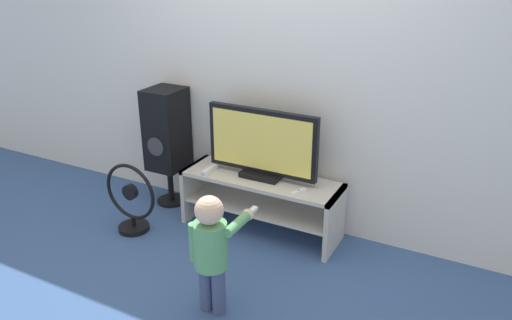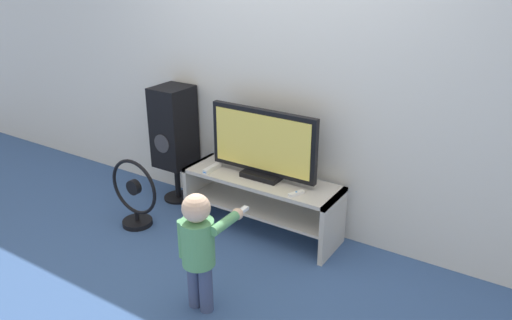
# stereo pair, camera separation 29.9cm
# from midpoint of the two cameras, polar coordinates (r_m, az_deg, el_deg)

# --- Properties ---
(ground_plane) EXTENTS (16.00, 16.00, 0.00)m
(ground_plane) POSITION_cam_midpoint_polar(r_m,az_deg,el_deg) (3.94, -3.03, -9.32)
(ground_plane) COLOR #38568C
(wall_back) EXTENTS (10.00, 0.06, 2.60)m
(wall_back) POSITION_cam_midpoint_polar(r_m,az_deg,el_deg) (3.85, 0.29, 10.89)
(wall_back) COLOR silver
(wall_back) RESTS_ON ground_plane
(tv_stand) EXTENTS (1.27, 0.41, 0.47)m
(tv_stand) POSITION_cam_midpoint_polar(r_m,az_deg,el_deg) (3.94, -1.63, -4.06)
(tv_stand) COLOR beige
(tv_stand) RESTS_ON ground_plane
(television) EXTENTS (0.90, 0.20, 0.55)m
(television) POSITION_cam_midpoint_polar(r_m,az_deg,el_deg) (3.78, -1.57, 1.74)
(television) COLOR black
(television) RESTS_ON tv_stand
(game_console) EXTENTS (0.04, 0.20, 0.04)m
(game_console) POSITION_cam_midpoint_polar(r_m,az_deg,el_deg) (3.99, -7.46, -1.15)
(game_console) COLOR white
(game_console) RESTS_ON tv_stand
(remote_primary) EXTENTS (0.08, 0.13, 0.03)m
(remote_primary) POSITION_cam_midpoint_polar(r_m,az_deg,el_deg) (3.62, 2.54, -3.69)
(remote_primary) COLOR white
(remote_primary) RESTS_ON tv_stand
(child) EXTENTS (0.30, 0.46, 0.80)m
(child) POSITION_cam_midpoint_polar(r_m,az_deg,el_deg) (3.04, -7.93, -9.70)
(child) COLOR #3F4C72
(child) RESTS_ON ground_plane
(speaker_tower) EXTENTS (0.29, 0.33, 1.04)m
(speaker_tower) POSITION_cam_midpoint_polar(r_m,az_deg,el_deg) (4.35, -12.11, 3.20)
(speaker_tower) COLOR black
(speaker_tower) RESTS_ON ground_plane
(floor_fan) EXTENTS (0.48, 0.25, 0.58)m
(floor_fan) POSITION_cam_midpoint_polar(r_m,az_deg,el_deg) (4.12, -16.12, -4.61)
(floor_fan) COLOR black
(floor_fan) RESTS_ON ground_plane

